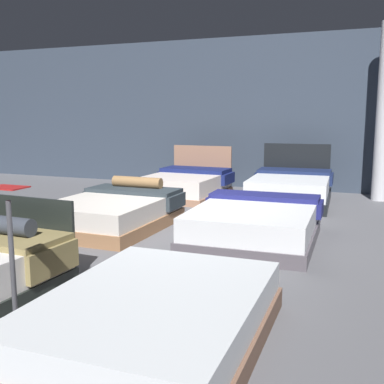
# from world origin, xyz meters

# --- Properties ---
(ground_plane) EXTENTS (18.00, 18.00, 0.02)m
(ground_plane) POSITION_xyz_m (0.00, 0.00, -0.01)
(ground_plane) COLOR #5B5B60
(showroom_back_wall) EXTENTS (18.00, 0.06, 3.50)m
(showroom_back_wall) POSITION_xyz_m (0.00, 4.69, 1.75)
(showroom_back_wall) COLOR #333D4C
(showroom_back_wall) RESTS_ON ground_plane
(bed_1) EXTENTS (1.57, 2.13, 0.42)m
(bed_1) POSITION_xyz_m (1.12, -3.15, 0.20)
(bed_1) COLOR brown
(bed_1) RESTS_ON ground_plane
(bed_2) EXTENTS (1.60, 2.12, 0.69)m
(bed_2) POSITION_xyz_m (-1.08, -0.02, 0.24)
(bed_2) COLOR #976946
(bed_2) RESTS_ON ground_plane
(bed_3) EXTENTS (1.70, 2.06, 0.55)m
(bed_3) POSITION_xyz_m (1.13, -0.06, 0.25)
(bed_3) COLOR #544D54
(bed_3) RESTS_ON ground_plane
(bed_4) EXTENTS (1.61, 2.02, 1.02)m
(bed_4) POSITION_xyz_m (-1.06, 2.96, 0.26)
(bed_4) COLOR #956A51
(bed_4) RESTS_ON ground_plane
(bed_5) EXTENTS (1.62, 2.21, 1.11)m
(bed_5) POSITION_xyz_m (1.12, 3.01, 0.28)
(bed_5) COLOR black
(bed_5) RESTS_ON ground_plane
(price_sign) EXTENTS (0.28, 0.24, 1.17)m
(price_sign) POSITION_xyz_m (0.00, -3.35, 0.46)
(price_sign) COLOR #3F3F44
(price_sign) RESTS_ON ground_plane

